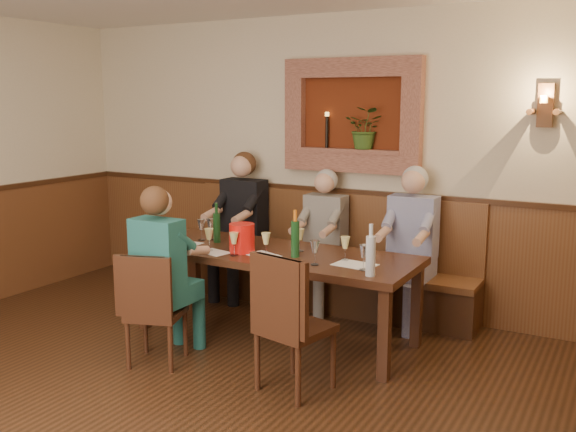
% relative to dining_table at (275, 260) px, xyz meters
% --- Properties ---
extents(room_shell, '(6.04, 6.04, 2.82)m').
position_rel_dining_table_xyz_m(room_shell, '(0.00, -1.85, 1.21)').
color(room_shell, beige).
rests_on(room_shell, ground).
extents(wainscoting, '(6.02, 6.02, 1.15)m').
position_rel_dining_table_xyz_m(wainscoting, '(0.00, -1.85, -0.09)').
color(wainscoting, brown).
rests_on(wainscoting, ground).
extents(wall_niche, '(1.36, 0.30, 1.06)m').
position_rel_dining_table_xyz_m(wall_niche, '(0.24, 1.09, 1.13)').
color(wall_niche, '#5B210D').
rests_on(wall_niche, ground).
extents(wall_sconce, '(0.25, 0.20, 0.35)m').
position_rel_dining_table_xyz_m(wall_sconce, '(1.90, 1.08, 1.27)').
color(wall_sconce, brown).
rests_on(wall_sconce, ground).
extents(dining_table, '(2.40, 0.90, 0.75)m').
position_rel_dining_table_xyz_m(dining_table, '(0.00, 0.00, 0.00)').
color(dining_table, '#3A1E11').
rests_on(dining_table, ground).
extents(bench, '(3.00, 0.45, 1.11)m').
position_rel_dining_table_xyz_m(bench, '(0.00, 0.94, -0.35)').
color(bench, '#381E0F').
rests_on(bench, ground).
extents(chair_near_left, '(0.49, 0.49, 0.88)m').
position_rel_dining_table_xyz_m(chair_near_left, '(-0.51, -0.92, -0.42)').
color(chair_near_left, '#3A1E11').
rests_on(chair_near_left, ground).
extents(chair_near_right, '(0.52, 0.52, 0.99)m').
position_rel_dining_table_xyz_m(chair_near_right, '(0.62, -0.82, -0.39)').
color(chair_near_right, '#3A1E11').
rests_on(chair_near_right, ground).
extents(person_bench_left, '(0.44, 0.54, 1.48)m').
position_rel_dining_table_xyz_m(person_bench_left, '(-0.90, 0.84, -0.06)').
color(person_bench_left, black).
rests_on(person_bench_left, ground).
extents(person_bench_mid, '(0.39, 0.48, 1.35)m').
position_rel_dining_table_xyz_m(person_bench_mid, '(0.03, 0.84, -0.12)').
color(person_bench_mid, '#5A5653').
rests_on(person_bench_mid, ground).
extents(person_bench_right, '(0.42, 0.52, 1.43)m').
position_rel_dining_table_xyz_m(person_bench_right, '(0.89, 0.84, -0.09)').
color(person_bench_right, navy).
rests_on(person_bench_right, ground).
extents(person_chair_front, '(0.40, 0.49, 1.37)m').
position_rel_dining_table_xyz_m(person_chair_front, '(-0.52, -0.78, -0.11)').
color(person_chair_front, '#174250').
rests_on(person_chair_front, ground).
extents(spittoon_bucket, '(0.26, 0.26, 0.24)m').
position_rel_dining_table_xyz_m(spittoon_bucket, '(-0.22, -0.15, 0.19)').
color(spittoon_bucket, red).
rests_on(spittoon_bucket, dining_table).
extents(wine_bottle_green_a, '(0.07, 0.07, 0.38)m').
position_rel_dining_table_xyz_m(wine_bottle_green_a, '(0.24, -0.09, 0.23)').
color(wine_bottle_green_a, '#19471E').
rests_on(wine_bottle_green_a, dining_table).
extents(wine_bottle_green_b, '(0.08, 0.08, 0.35)m').
position_rel_dining_table_xyz_m(wine_bottle_green_b, '(-0.62, 0.05, 0.22)').
color(wine_bottle_green_b, '#19471E').
rests_on(wine_bottle_green_b, dining_table).
extents(water_bottle, '(0.09, 0.09, 0.38)m').
position_rel_dining_table_xyz_m(water_bottle, '(0.98, -0.32, 0.23)').
color(water_bottle, silver).
rests_on(water_bottle, dining_table).
extents(tasting_sheet_a, '(0.28, 0.20, 0.00)m').
position_rel_dining_table_xyz_m(tasting_sheet_a, '(-0.83, -0.14, 0.08)').
color(tasting_sheet_a, white).
rests_on(tasting_sheet_a, dining_table).
extents(tasting_sheet_b, '(0.32, 0.28, 0.00)m').
position_rel_dining_table_xyz_m(tasting_sheet_b, '(-0.02, -0.17, 0.08)').
color(tasting_sheet_b, white).
rests_on(tasting_sheet_b, dining_table).
extents(tasting_sheet_c, '(0.33, 0.25, 0.00)m').
position_rel_dining_table_xyz_m(tasting_sheet_c, '(0.76, -0.09, 0.08)').
color(tasting_sheet_c, white).
rests_on(tasting_sheet_c, dining_table).
extents(tasting_sheet_d, '(0.29, 0.23, 0.00)m').
position_rel_dining_table_xyz_m(tasting_sheet_d, '(-0.42, -0.28, 0.08)').
color(tasting_sheet_d, white).
rests_on(tasting_sheet_d, dining_table).
extents(wine_glass_0, '(0.08, 0.08, 0.19)m').
position_rel_dining_table_xyz_m(wine_glass_0, '(-0.93, -0.11, 0.17)').
color(wine_glass_0, '#EBE38C').
rests_on(wine_glass_0, dining_table).
extents(wine_glass_1, '(0.08, 0.08, 0.19)m').
position_rel_dining_table_xyz_m(wine_glass_1, '(-0.79, 0.05, 0.17)').
color(wine_glass_1, white).
rests_on(wine_glass_1, dining_table).
extents(wine_glass_2, '(0.08, 0.08, 0.19)m').
position_rel_dining_table_xyz_m(wine_glass_2, '(-0.48, -0.26, 0.17)').
color(wine_glass_2, '#EBE38C').
rests_on(wine_glass_2, dining_table).
extents(wine_glass_3, '(0.08, 0.08, 0.19)m').
position_rel_dining_table_xyz_m(wine_glass_3, '(-0.32, 0.06, 0.17)').
color(wine_glass_3, white).
rests_on(wine_glass_3, dining_table).
extents(wine_glass_4, '(0.08, 0.08, 0.19)m').
position_rel_dining_table_xyz_m(wine_glass_4, '(0.02, -0.17, 0.17)').
color(wine_glass_4, '#EBE38C').
rests_on(wine_glass_4, dining_table).
extents(wine_glass_5, '(0.08, 0.08, 0.19)m').
position_rel_dining_table_xyz_m(wine_glass_5, '(0.18, 0.10, 0.17)').
color(wine_glass_5, '#EBE38C').
rests_on(wine_glass_5, dining_table).
extents(wine_glass_6, '(0.08, 0.08, 0.19)m').
position_rel_dining_table_xyz_m(wine_glass_6, '(0.49, -0.24, 0.17)').
color(wine_glass_6, white).
rests_on(wine_glass_6, dining_table).
extents(wine_glass_7, '(0.08, 0.08, 0.19)m').
position_rel_dining_table_xyz_m(wine_glass_7, '(0.64, 0.00, 0.17)').
color(wine_glass_7, '#EBE38C').
rests_on(wine_glass_7, dining_table).
extents(wine_glass_8, '(0.08, 0.08, 0.19)m').
position_rel_dining_table_xyz_m(wine_glass_8, '(0.88, -0.20, 0.17)').
color(wine_glass_8, white).
rests_on(wine_glass_8, dining_table).
extents(wine_glass_9, '(0.08, 0.08, 0.19)m').
position_rel_dining_table_xyz_m(wine_glass_9, '(-0.21, -0.29, 0.17)').
color(wine_glass_9, '#EBE38C').
rests_on(wine_glass_9, dining_table).
extents(wine_glass_10, '(0.08, 0.08, 0.19)m').
position_rel_dining_table_xyz_m(wine_glass_10, '(-0.74, 0.11, 0.17)').
color(wine_glass_10, white).
rests_on(wine_glass_10, dining_table).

